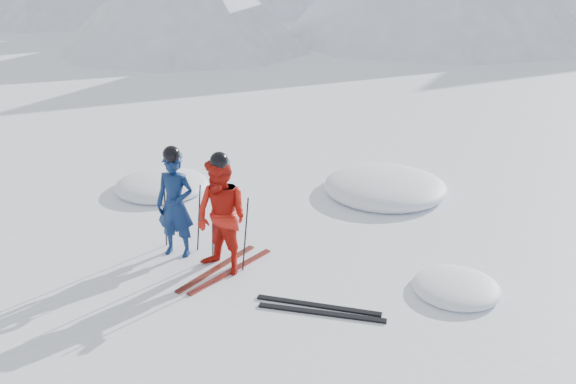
% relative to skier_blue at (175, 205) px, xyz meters
% --- Properties ---
extents(ground, '(160.00, 160.00, 0.00)m').
position_rel_skier_blue_xyz_m(ground, '(3.16, 0.03, -0.83)').
color(ground, white).
rests_on(ground, ground).
extents(skier_blue, '(0.65, 0.47, 1.66)m').
position_rel_skier_blue_xyz_m(skier_blue, '(0.00, 0.00, 0.00)').
color(skier_blue, '#0D2350').
rests_on(skier_blue, ground).
extents(skier_red, '(0.98, 0.85, 1.75)m').
position_rel_skier_blue_xyz_m(skier_red, '(0.91, -0.21, 0.04)').
color(skier_red, '#B7180E').
rests_on(skier_red, ground).
extents(pole_blue_left, '(0.11, 0.08, 1.11)m').
position_rel_skier_blue_xyz_m(pole_blue_left, '(-0.30, 0.15, -0.28)').
color(pole_blue_left, black).
rests_on(pole_blue_left, ground).
extents(pole_blue_right, '(0.11, 0.07, 1.11)m').
position_rel_skier_blue_xyz_m(pole_blue_right, '(0.25, 0.25, -0.28)').
color(pole_blue_right, black).
rests_on(pole_blue_right, ground).
extents(pole_red_left, '(0.12, 0.09, 1.16)m').
position_rel_skier_blue_xyz_m(pole_red_left, '(0.61, 0.04, -0.25)').
color(pole_red_left, black).
rests_on(pole_red_left, ground).
extents(pole_red_right, '(0.12, 0.08, 1.16)m').
position_rel_skier_blue_xyz_m(pole_red_right, '(1.21, -0.06, -0.25)').
color(pole_red_right, black).
rests_on(pole_red_right, ground).
extents(ski_worn_left, '(0.44, 1.68, 0.03)m').
position_rel_skier_blue_xyz_m(ski_worn_left, '(0.79, -0.21, -0.82)').
color(ski_worn_left, black).
rests_on(ski_worn_left, ground).
extents(ski_worn_right, '(0.56, 1.66, 0.03)m').
position_rel_skier_blue_xyz_m(ski_worn_right, '(1.03, -0.21, -0.82)').
color(ski_worn_right, black).
rests_on(ski_worn_right, ground).
extents(ski_loose_a, '(1.70, 0.31, 0.03)m').
position_rel_skier_blue_xyz_m(ski_loose_a, '(2.55, -0.59, -0.82)').
color(ski_loose_a, black).
rests_on(ski_loose_a, ground).
extents(ski_loose_b, '(1.69, 0.37, 0.03)m').
position_rel_skier_blue_xyz_m(ski_loose_b, '(2.65, -0.74, -0.82)').
color(ski_loose_b, black).
rests_on(ski_loose_b, ground).
extents(snow_lumps, '(9.87, 5.63, 0.53)m').
position_rel_skier_blue_xyz_m(snow_lumps, '(1.73, 2.84, -0.83)').
color(snow_lumps, white).
rests_on(snow_lumps, ground).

